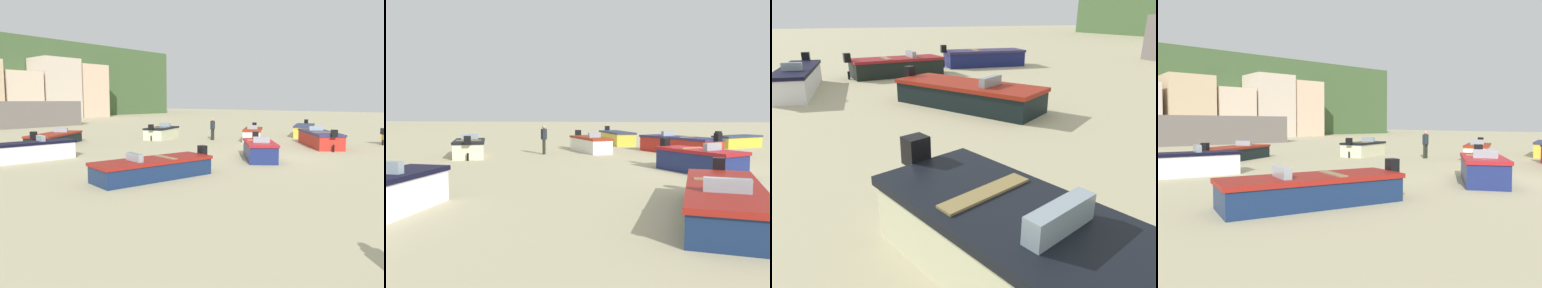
# 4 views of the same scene
# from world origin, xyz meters

# --- Properties ---
(ground_plane) EXTENTS (160.00, 160.00, 0.00)m
(ground_plane) POSITION_xyz_m (0.00, 0.00, 0.00)
(ground_plane) COLOR #BAB088
(townhouse_centre_right) EXTENTS (5.43, 5.98, 7.11)m
(townhouse_centre_right) POSITION_xyz_m (9.71, 46.99, 3.56)
(townhouse_centre_right) COLOR beige
(townhouse_centre_right) RESTS_ON ground
(townhouse_right) EXTENTS (6.23, 5.83, 9.53)m
(townhouse_right) POSITION_xyz_m (15.90, 46.92, 4.77)
(townhouse_right) COLOR beige
(townhouse_right) RESTS_ON ground
(townhouse_far_right) EXTENTS (5.16, 6.06, 8.86)m
(townhouse_far_right) POSITION_xyz_m (21.84, 47.03, 4.43)
(townhouse_far_right) COLOR beige
(townhouse_far_right) RESTS_ON ground
(boat_navy_0) EXTENTS (4.96, 2.41, 1.06)m
(boat_navy_0) POSITION_xyz_m (-7.07, 0.71, 0.38)
(boat_navy_0) COLOR #15284F
(boat_navy_0) RESTS_ON ground
(boat_navy_1) EXTENTS (3.63, 3.21, 1.22)m
(boat_navy_1) POSITION_xyz_m (-0.53, -0.04, 0.47)
(boat_navy_1) COLOR navy
(boat_navy_1) RESTS_ON ground
(boat_black_2) EXTENTS (4.95, 4.00, 1.08)m
(boat_black_2) POSITION_xyz_m (-3.79, 13.31, 0.39)
(boat_black_2) COLOR black
(boat_black_2) RESTS_ON ground
(boat_white_3) EXTENTS (5.09, 1.75, 1.24)m
(boat_white_3) POSITION_xyz_m (-8.33, 8.24, 0.47)
(boat_white_3) COLOR white
(boat_white_3) RESTS_ON ground
(boat_white_6) EXTENTS (3.88, 2.82, 1.20)m
(boat_white_6) POSITION_xyz_m (6.86, 4.76, 0.45)
(boat_white_6) COLOR white
(boat_white_6) RESTS_ON ground
(boat_yellow_8) EXTENTS (4.54, 2.80, 1.25)m
(boat_yellow_8) POSITION_xyz_m (12.48, 3.29, 0.47)
(boat_yellow_8) COLOR gold
(boat_yellow_8) RESTS_ON ground
(boat_cream_9) EXTENTS (3.72, 2.55, 1.19)m
(boat_cream_9) POSITION_xyz_m (3.59, 10.78, 0.45)
(boat_cream_9) COLOR beige
(boat_cream_9) RESTS_ON ground
(boat_red_10) EXTENTS (4.93, 4.32, 1.27)m
(boat_red_10) POSITION_xyz_m (6.55, -0.30, 0.49)
(boat_red_10) COLOR red
(boat_red_10) RESTS_ON ground
(beach_walker_foreground) EXTENTS (0.53, 0.36, 1.62)m
(beach_walker_foreground) POSITION_xyz_m (5.22, 7.18, 0.95)
(beach_walker_foreground) COLOR black
(beach_walker_foreground) RESTS_ON ground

